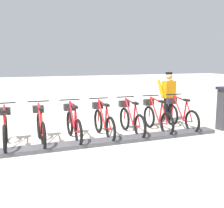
% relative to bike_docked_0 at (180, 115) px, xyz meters
% --- Properties ---
extents(ground_plane, '(60.00, 60.00, 0.00)m').
position_rel_bike_docked_0_xyz_m(ground_plane, '(-0.62, 3.91, -0.43)').
color(ground_plane, beige).
extents(dock_rail_base, '(0.44, 9.01, 0.10)m').
position_rel_bike_docked_0_xyz_m(dock_rail_base, '(-0.62, 3.91, -0.38)').
color(dock_rail_base, '#47474C').
rests_on(dock_rail_base, ground).
extents(bike_docked_0, '(1.72, 0.54, 1.02)m').
position_rel_bike_docked_0_xyz_m(bike_docked_0, '(0.00, 0.00, 0.00)').
color(bike_docked_0, black).
rests_on(bike_docked_0, ground).
extents(bike_docked_1, '(1.72, 0.54, 1.02)m').
position_rel_bike_docked_0_xyz_m(bike_docked_1, '(0.00, 0.82, 0.00)').
color(bike_docked_1, black).
rests_on(bike_docked_1, ground).
extents(bike_docked_2, '(1.72, 0.54, 1.02)m').
position_rel_bike_docked_0_xyz_m(bike_docked_2, '(0.00, 1.64, 0.00)').
color(bike_docked_2, black).
rests_on(bike_docked_2, ground).
extents(bike_docked_3, '(1.72, 0.54, 1.02)m').
position_rel_bike_docked_0_xyz_m(bike_docked_3, '(0.00, 2.46, 0.00)').
color(bike_docked_3, black).
rests_on(bike_docked_3, ground).
extents(bike_docked_4, '(1.72, 0.54, 1.02)m').
position_rel_bike_docked_0_xyz_m(bike_docked_4, '(0.00, 3.28, 0.00)').
color(bike_docked_4, black).
rests_on(bike_docked_4, ground).
extents(bike_docked_5, '(1.72, 0.54, 1.02)m').
position_rel_bike_docked_0_xyz_m(bike_docked_5, '(0.00, 4.11, 0.00)').
color(bike_docked_5, black).
rests_on(bike_docked_5, ground).
extents(bike_docked_6, '(1.72, 0.54, 1.02)m').
position_rel_bike_docked_0_xyz_m(bike_docked_6, '(0.00, 4.93, 0.00)').
color(bike_docked_6, black).
rests_on(bike_docked_6, ground).
extents(worker_near_rack, '(0.48, 0.65, 1.66)m').
position_rel_bike_docked_0_xyz_m(worker_near_rack, '(0.90, -0.15, 0.48)').
color(worker_near_rack, white).
rests_on(worker_near_rack, ground).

